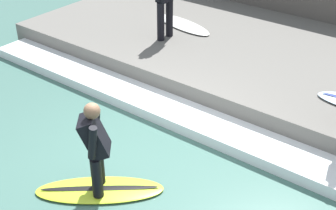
# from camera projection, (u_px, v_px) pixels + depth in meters

# --- Properties ---
(ground_plane) EXTENTS (28.00, 28.00, 0.00)m
(ground_plane) POSITION_uv_depth(u_px,v_px,m) (137.00, 166.00, 7.05)
(ground_plane) COLOR #426B60
(concrete_ledge) EXTENTS (4.40, 10.43, 0.48)m
(concrete_ledge) POSITION_uv_depth(u_px,v_px,m) (263.00, 60.00, 9.65)
(concrete_ledge) COLOR #66635E
(concrete_ledge) RESTS_ON ground_plane
(back_wall) EXTENTS (0.50, 10.95, 1.67)m
(back_wall) POSITION_uv_depth(u_px,v_px,m) (314.00, 1.00, 11.01)
(back_wall) COLOR #544F49
(back_wall) RESTS_ON ground_plane
(wave_foam_crest) EXTENTS (0.74, 9.91, 0.19)m
(wave_foam_crest) POSITION_uv_depth(u_px,v_px,m) (191.00, 119.00, 7.98)
(wave_foam_crest) COLOR white
(wave_foam_crest) RESTS_ON ground_plane
(surfboard_riding) EXTENTS (1.58, 1.75, 0.07)m
(surfboard_riding) POSITION_uv_depth(u_px,v_px,m) (100.00, 190.00, 6.54)
(surfboard_riding) COLOR #BFE02D
(surfboard_riding) RESTS_ON ground_plane
(surfer_riding) EXTENTS (0.53, 0.53, 1.38)m
(surfer_riding) POSITION_uv_depth(u_px,v_px,m) (95.00, 144.00, 6.13)
(surfer_riding) COLOR black
(surfer_riding) RESTS_ON surfboard_riding
(surfboard_waiting_far) EXTENTS (0.89, 1.74, 0.06)m
(surfboard_waiting_far) POSITION_uv_depth(u_px,v_px,m) (183.00, 24.00, 10.62)
(surfboard_waiting_far) COLOR white
(surfboard_waiting_far) RESTS_ON concrete_ledge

